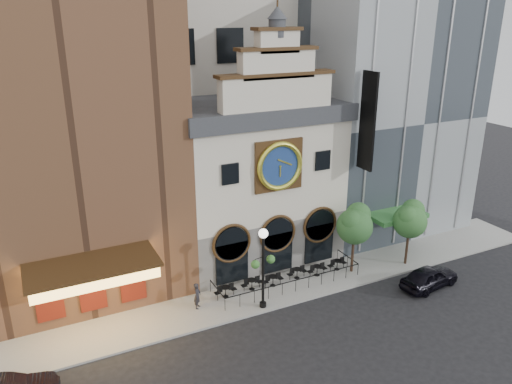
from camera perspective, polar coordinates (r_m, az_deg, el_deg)
The scene contains 17 objects.
ground at distance 34.60m, azimuth 5.56°, elevation -12.39°, with size 120.00×120.00×0.00m, color black.
sidewalk at distance 36.38m, azimuth 3.48°, elevation -10.44°, with size 44.00×5.00×0.15m, color gray.
clock_building at distance 37.99m, azimuth -0.27°, elevation 1.89°, with size 12.60×8.78×18.65m.
theater_building at distance 35.23m, azimuth -21.56°, elevation 9.01°, with size 14.00×15.60×25.00m.
retail_building at distance 45.81m, azimuth 13.45°, elevation 8.92°, with size 14.00×14.40×20.00m.
cafe_railing at distance 36.12m, azimuth 3.50°, elevation -9.72°, with size 10.60×2.60×0.90m, color black, non-canonical shape.
bistro_0 at distance 34.53m, azimuth -3.50°, elevation -11.20°, with size 1.58×0.68×0.90m.
bistro_1 at distance 35.30m, azimuth -0.47°, elevation -10.41°, with size 1.58×0.68×0.90m.
bistro_2 at distance 35.74m, azimuth 1.95°, elevation -10.01°, with size 1.58×0.68×0.90m.
bistro_3 at distance 36.77m, azimuth 4.72°, elevation -9.15°, with size 1.58×0.68×0.90m.
bistro_4 at distance 37.29m, azimuth 7.00°, elevation -8.80°, with size 1.58×0.68×0.90m.
bistro_5 at distance 38.29m, azimuth 9.26°, elevation -8.12°, with size 1.58×0.68×0.90m.
car_right at distance 37.77m, azimuth 19.21°, elevation -9.15°, with size 1.87×4.64×1.58m, color black.
pedestrian at distance 33.33m, azimuth -6.72°, elevation -11.69°, with size 0.65×0.43×1.79m, color black.
lamppost at distance 31.95m, azimuth 0.82°, elevation -7.74°, with size 1.77×0.77×5.59m.
tree_left at distance 36.85m, azimuth 11.25°, elevation -3.54°, with size 2.74×2.64×5.27m.
tree_right at distance 39.07m, azimuth 17.22°, elevation -2.92°, with size 2.64×2.54×5.08m.
Camera 1 is at (-15.79, -24.68, 18.39)m, focal length 35.00 mm.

